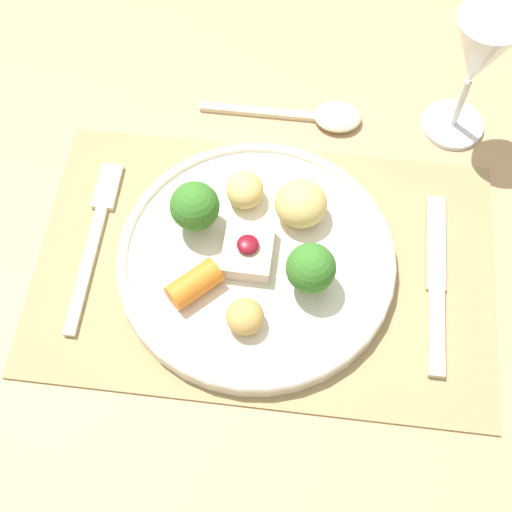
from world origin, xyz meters
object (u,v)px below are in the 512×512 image
at_px(spoon, 322,116).
at_px(knife, 436,294).
at_px(wine_glass_near, 478,58).
at_px(dinner_plate, 256,255).
at_px(fork, 96,232).

bearing_deg(spoon, knife, -57.56).
height_order(knife, wine_glass_near, wine_glass_near).
bearing_deg(knife, wine_glass_near, 87.09).
bearing_deg(dinner_plate, fork, 175.19).
bearing_deg(fork, wine_glass_near, 25.71).
bearing_deg(knife, dinner_plate, 177.34).
bearing_deg(fork, dinner_plate, -6.01).
bearing_deg(fork, spoon, 37.77).
distance_m(dinner_plate, wine_glass_near, 0.31).
bearing_deg(wine_glass_near, knife, -95.07).
height_order(dinner_plate, fork, dinner_plate).
relative_size(dinner_plate, fork, 1.39).
xyz_separation_m(fork, knife, (0.36, -0.03, 0.00)).
distance_m(dinner_plate, spoon, 0.21).
distance_m(knife, wine_glass_near, 0.25).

